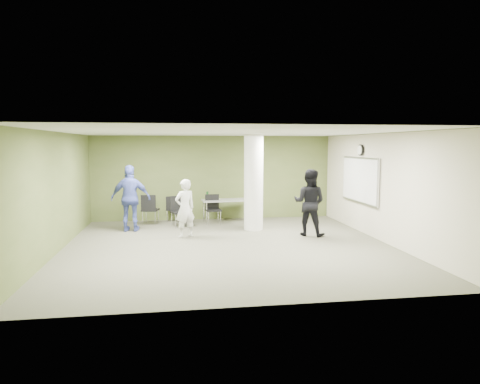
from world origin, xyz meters
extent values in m
plane|color=#525141|center=(0.00, 0.00, 0.00)|extent=(8.00, 8.00, 0.00)
plane|color=white|center=(0.00, 0.00, 2.80)|extent=(8.00, 8.00, 0.00)
cube|color=#4D5D2B|center=(0.00, 4.00, 1.40)|extent=(8.00, 2.80, 0.02)
cube|color=#4D5D2B|center=(-4.00, 0.00, 1.40)|extent=(0.02, 8.00, 2.80)
cube|color=beige|center=(4.00, 0.00, 1.40)|extent=(0.02, 8.00, 2.80)
cylinder|color=silver|center=(1.00, 2.00, 1.40)|extent=(0.56, 0.56, 2.80)
cube|color=silver|center=(3.93, 1.20, 1.50)|extent=(0.04, 2.30, 1.30)
cube|color=white|center=(3.91, 1.20, 1.50)|extent=(0.02, 2.20, 1.20)
cylinder|color=black|center=(3.93, 1.20, 2.35)|extent=(0.05, 0.32, 0.32)
cylinder|color=white|center=(3.90, 1.20, 2.35)|extent=(0.02, 0.26, 0.26)
cube|color=gray|center=(0.35, 3.32, 0.72)|extent=(1.62, 0.83, 0.04)
cylinder|color=silver|center=(-0.32, 2.98, 0.35)|extent=(0.04, 0.04, 0.70)
cylinder|color=silver|center=(1.08, 3.12, 0.35)|extent=(0.04, 0.04, 0.70)
cylinder|color=silver|center=(-0.37, 3.52, 0.35)|extent=(0.04, 0.04, 0.70)
cylinder|color=silver|center=(1.02, 3.66, 0.35)|extent=(0.04, 0.04, 0.70)
cylinder|color=#164218|center=(-0.25, 3.53, 0.86)|extent=(0.07, 0.07, 0.25)
cylinder|color=#B2B2B7|center=(0.08, 3.35, 0.83)|extent=(0.06, 0.06, 0.18)
cylinder|color=#4C4C4C|center=(-0.88, 2.79, 0.15)|extent=(0.26, 0.26, 0.30)
cube|color=black|center=(-2.06, 3.22, 0.47)|extent=(0.57, 0.57, 0.05)
cube|color=black|center=(-2.10, 3.00, 0.73)|extent=(0.46, 0.14, 0.47)
cylinder|color=silver|center=(-1.82, 3.37, 0.23)|extent=(0.02, 0.02, 0.45)
cylinder|color=silver|center=(-2.21, 3.45, 0.23)|extent=(0.02, 0.02, 0.45)
cylinder|color=silver|center=(-1.90, 2.98, 0.23)|extent=(0.02, 0.02, 0.45)
cylinder|color=silver|center=(-2.29, 3.06, 0.23)|extent=(0.02, 0.02, 0.45)
cube|color=black|center=(-1.37, 3.65, 0.42)|extent=(0.43, 0.43, 0.05)
cube|color=black|center=(-1.38, 3.46, 0.65)|extent=(0.41, 0.04, 0.42)
cylinder|color=silver|center=(-1.20, 3.82, 0.20)|extent=(0.02, 0.02, 0.40)
cylinder|color=silver|center=(-1.55, 3.83, 0.20)|extent=(0.02, 0.02, 0.40)
cylinder|color=silver|center=(-1.20, 3.47, 0.20)|extent=(0.02, 0.02, 0.40)
cylinder|color=silver|center=(-1.55, 3.48, 0.20)|extent=(0.02, 0.02, 0.40)
cube|color=black|center=(-1.16, 2.67, 0.46)|extent=(0.58, 0.58, 0.05)
cube|color=black|center=(-1.22, 2.88, 0.71)|extent=(0.44, 0.17, 0.46)
cylinder|color=silver|center=(-1.29, 2.43, 0.22)|extent=(0.02, 0.02, 0.44)
cylinder|color=silver|center=(-0.92, 2.54, 0.22)|extent=(0.02, 0.02, 0.44)
cylinder|color=silver|center=(-1.40, 2.80, 0.22)|extent=(0.02, 0.02, 0.44)
cylinder|color=silver|center=(-1.03, 2.91, 0.22)|extent=(0.02, 0.02, 0.44)
cube|color=black|center=(-0.10, 3.00, 0.45)|extent=(0.51, 0.51, 0.05)
cube|color=black|center=(-0.12, 3.21, 0.71)|extent=(0.45, 0.08, 0.45)
cylinder|color=silver|center=(-0.28, 2.79, 0.22)|extent=(0.02, 0.02, 0.43)
cylinder|color=silver|center=(0.11, 2.82, 0.22)|extent=(0.02, 0.02, 0.43)
cylinder|color=silver|center=(-0.31, 3.17, 0.22)|extent=(0.02, 0.02, 0.43)
cylinder|color=silver|center=(0.07, 3.20, 0.22)|extent=(0.02, 0.02, 0.43)
imported|color=silver|center=(-1.03, 1.22, 0.79)|extent=(0.69, 0.60, 1.58)
imported|color=black|center=(2.37, 0.94, 0.92)|extent=(1.13, 1.06, 1.84)
imported|color=#3F4D9E|center=(-2.55, 2.28, 0.96)|extent=(1.17, 0.60, 1.92)
camera|label=1|loc=(-1.28, -10.28, 2.49)|focal=32.00mm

